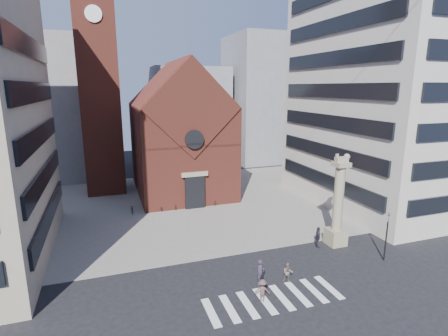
{
  "coord_description": "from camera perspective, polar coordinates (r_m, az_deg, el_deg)",
  "views": [
    {
      "loc": [
        -9.71,
        -22.32,
        14.43
      ],
      "look_at": [
        0.67,
        8.0,
        6.96
      ],
      "focal_mm": 28.0,
      "sensor_mm": 36.0,
      "label": 1
    }
  ],
  "objects": [
    {
      "name": "campanile",
      "position": [
        50.34,
        -19.82,
        13.86
      ],
      "size": [
        5.5,
        5.5,
        31.2
      ],
      "color": "brown",
      "rests_on": "ground"
    },
    {
      "name": "pedestrian_1",
      "position": [
        27.86,
        10.38,
        -16.44
      ],
      "size": [
        0.92,
        0.82,
        1.57
      ],
      "primitive_type": "imported",
      "rotation": [
        0.0,
        0.0,
        -0.34
      ],
      "color": "#655650",
      "rests_on": "ground"
    },
    {
      "name": "pedestrian_3",
      "position": [
        25.49,
        6.28,
        -19.26
      ],
      "size": [
        1.21,
        1.0,
        1.63
      ],
      "primitive_type": "imported",
      "rotation": [
        0.0,
        0.0,
        2.7
      ],
      "color": "#503835",
      "rests_on": "ground"
    },
    {
      "name": "pedestrian_0",
      "position": [
        27.22,
        5.99,
        -16.55
      ],
      "size": [
        0.86,
        0.77,
        1.97
      ],
      "primitive_type": "imported",
      "rotation": [
        0.0,
        0.0,
        0.54
      ],
      "color": "#302838",
      "rests_on": "ground"
    },
    {
      "name": "bg_block_left",
      "position": [
        63.26,
        -28.56,
        8.45
      ],
      "size": [
        16.0,
        14.0,
        22.0
      ],
      "primitive_type": "cube",
      "color": "gray",
      "rests_on": "ground"
    },
    {
      "name": "zebra_crossing",
      "position": [
        26.21,
        8.08,
        -20.42
      ],
      "size": [
        10.2,
        3.2,
        0.01
      ],
      "primitive_type": null,
      "color": "white",
      "rests_on": "ground"
    },
    {
      "name": "pedestrian_2",
      "position": [
        33.74,
        15.08,
        -10.85
      ],
      "size": [
        0.9,
        1.24,
        1.96
      ],
      "primitive_type": "imported",
      "rotation": [
        0.0,
        0.0,
        1.16
      ],
      "color": "#27252D",
      "rests_on": "ground"
    },
    {
      "name": "ground",
      "position": [
        28.3,
        4.17,
        -17.57
      ],
      "size": [
        120.0,
        120.0,
        0.0
      ],
      "primitive_type": "plane",
      "color": "black",
      "rests_on": "ground"
    },
    {
      "name": "piazza",
      "position": [
        44.83,
        -5.39,
        -5.68
      ],
      "size": [
        46.0,
        30.0,
        0.05
      ],
      "primitive_type": "cube",
      "color": "gray",
      "rests_on": "ground"
    },
    {
      "name": "scooter_2",
      "position": [
        42.63,
        -10.29,
        -6.13
      ],
      "size": [
        0.71,
        1.84,
        0.96
      ],
      "primitive_type": "imported",
      "rotation": [
        0.0,
        0.0,
        -0.04
      ],
      "color": "black",
      "rests_on": "piazza"
    },
    {
      "name": "church",
      "position": [
        48.77,
        -7.27,
        5.42
      ],
      "size": [
        12.0,
        16.65,
        18.0
      ],
      "color": "brown",
      "rests_on": "ground"
    },
    {
      "name": "scooter_6",
      "position": [
        44.01,
        -1.68,
        -5.3
      ],
      "size": [
        0.71,
        1.84,
        0.96
      ],
      "primitive_type": "imported",
      "rotation": [
        0.0,
        0.0,
        -0.04
      ],
      "color": "black",
      "rests_on": "piazza"
    },
    {
      "name": "scooter_5",
      "position": [
        43.56,
        -3.78,
        -5.45
      ],
      "size": [
        0.58,
        1.78,
        1.06
      ],
      "primitive_type": "imported",
      "rotation": [
        0.0,
        0.0,
        -0.04
      ],
      "color": "black",
      "rests_on": "piazza"
    },
    {
      "name": "bg_block_right",
      "position": [
        71.76,
        7.48,
        11.07
      ],
      "size": [
        16.0,
        14.0,
        24.0
      ],
      "primitive_type": "cube",
      "color": "gray",
      "rests_on": "ground"
    },
    {
      "name": "lion_column",
      "position": [
        33.92,
        18.08,
        -6.43
      ],
      "size": [
        1.63,
        1.6,
        8.68
      ],
      "color": "tan",
      "rests_on": "ground"
    },
    {
      "name": "scooter_4",
      "position": [
        43.2,
        -5.91,
        -5.72
      ],
      "size": [
        0.71,
        1.84,
        0.96
      ],
      "primitive_type": "imported",
      "rotation": [
        0.0,
        0.0,
        -0.04
      ],
      "color": "black",
      "rests_on": "piazza"
    },
    {
      "name": "building_right",
      "position": [
        48.14,
        26.38,
        13.68
      ],
      "size": [
        18.0,
        22.0,
        32.0
      ],
      "primitive_type": "cube",
      "color": "#BCB6AB",
      "rests_on": "ground"
    },
    {
      "name": "traffic_light",
      "position": [
        32.77,
        25.0,
        -9.93
      ],
      "size": [
        0.13,
        0.16,
        4.3
      ],
      "color": "black",
      "rests_on": "ground"
    },
    {
      "name": "scooter_0",
      "position": [
        42.32,
        -14.76,
        -6.51
      ],
      "size": [
        0.71,
        1.84,
        0.96
      ],
      "primitive_type": "imported",
      "rotation": [
        0.0,
        0.0,
        -0.04
      ],
      "color": "black",
      "rests_on": "piazza"
    },
    {
      "name": "scooter_3",
      "position": [
        42.87,
        -8.09,
        -5.86
      ],
      "size": [
        0.58,
        1.78,
        1.06
      ],
      "primitive_type": "imported",
      "rotation": [
        0.0,
        0.0,
        -0.04
      ],
      "color": "black",
      "rests_on": "piazza"
    },
    {
      "name": "bg_block_mid",
      "position": [
        69.35,
        -5.81,
        8.57
      ],
      "size": [
        14.0,
        12.0,
        18.0
      ],
      "primitive_type": "cube",
      "color": "gray",
      "rests_on": "ground"
    },
    {
      "name": "scooter_1",
      "position": [
        42.43,
        -12.52,
        -6.25
      ],
      "size": [
        0.58,
        1.78,
        1.06
      ],
      "primitive_type": "imported",
      "rotation": [
        0.0,
        0.0,
        -0.04
      ],
      "color": "black",
      "rests_on": "piazza"
    }
  ]
}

